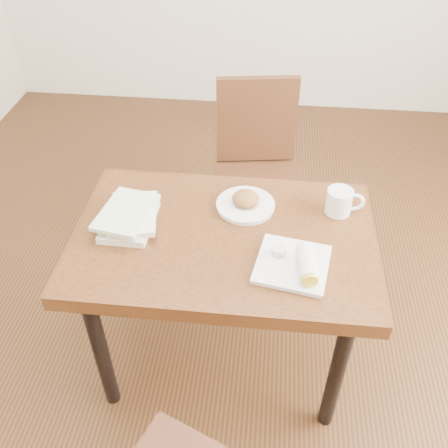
# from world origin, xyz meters

# --- Properties ---
(ground) EXTENTS (4.00, 5.00, 0.01)m
(ground) POSITION_xyz_m (0.00, 0.00, -0.01)
(ground) COLOR #472814
(ground) RESTS_ON ground
(table) EXTENTS (1.10, 0.73, 0.75)m
(table) POSITION_xyz_m (0.00, 0.00, 0.66)
(table) COLOR #5E3116
(table) RESTS_ON ground
(chair_far) EXTENTS (0.48, 0.48, 0.95)m
(chair_far) POSITION_xyz_m (0.08, 0.78, 0.55)
(chair_far) COLOR #412012
(chair_far) RESTS_ON ground
(plate_scone) EXTENTS (0.23, 0.23, 0.07)m
(plate_scone) POSITION_xyz_m (0.07, 0.16, 0.77)
(plate_scone) COLOR white
(plate_scone) RESTS_ON table
(coffee_mug) EXTENTS (0.15, 0.10, 0.10)m
(coffee_mug) POSITION_xyz_m (0.42, 0.18, 0.80)
(coffee_mug) COLOR white
(coffee_mug) RESTS_ON table
(plate_burrito) EXTENTS (0.28, 0.28, 0.08)m
(plate_burrito) POSITION_xyz_m (0.26, -0.15, 0.77)
(plate_burrito) COLOR white
(plate_burrito) RESTS_ON table
(book_stack) EXTENTS (0.23, 0.29, 0.07)m
(book_stack) POSITION_xyz_m (-0.35, 0.03, 0.78)
(book_stack) COLOR white
(book_stack) RESTS_ON table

